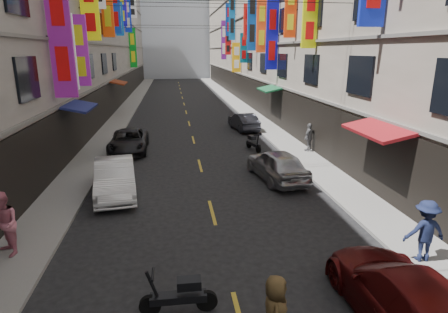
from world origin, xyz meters
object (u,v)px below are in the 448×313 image
object	(u,v)px
scooter_far_right	(253,143)
car_right_far	(243,122)
car_right_mid	(277,165)
car_right_near	(407,300)
pedestrian_crossing	(275,313)
scooter_crossing	(180,296)
pedestrian_rfar	(309,137)
car_left_far	(129,141)
pedestrian_lfar	(3,225)
car_left_mid	(115,178)
pedestrian_rnear	(425,231)

from	to	relation	value
scooter_far_right	car_right_far	xyz separation A→B (m)	(0.54, 6.02, 0.21)
car_right_mid	car_right_far	size ratio (longest dim) A/B	1.08
car_right_far	car_right_near	bearing A→B (deg)	81.17
pedestrian_crossing	scooter_crossing	bearing A→B (deg)	68.08
pedestrian_rfar	car_right_far	bearing A→B (deg)	-109.03
scooter_crossing	car_left_far	size ratio (longest dim) A/B	0.39
pedestrian_rfar	scooter_far_right	bearing A→B (deg)	-57.37
car_left_far	pedestrian_lfar	size ratio (longest dim) A/B	2.43
car_right_near	pedestrian_lfar	world-z (taller)	pedestrian_lfar
scooter_crossing	car_left_mid	xyz separation A→B (m)	(-2.50, 7.85, 0.30)
scooter_crossing	pedestrian_lfar	xyz separation A→B (m)	(-4.92, 3.06, 0.64)
car_right_mid	car_right_far	distance (m)	11.49
car_right_near	car_left_mid	bearing A→B (deg)	-49.89
pedestrian_rnear	car_left_far	bearing A→B (deg)	-51.76
pedestrian_rnear	pedestrian_rfar	world-z (taller)	pedestrian_rnear
scooter_far_right	pedestrian_rnear	world-z (taller)	pedestrian_rnear
scooter_far_right	car_right_mid	bearing A→B (deg)	75.20
scooter_crossing	scooter_far_right	size ratio (longest dim) A/B	1.01
scooter_far_right	pedestrian_lfar	bearing A→B (deg)	34.77
car_left_far	pedestrian_crossing	distance (m)	16.87
scooter_crossing	scooter_far_right	world-z (taller)	same
scooter_crossing	car_right_near	world-z (taller)	car_right_near
car_left_mid	car_right_mid	world-z (taller)	car_left_mid
car_left_mid	car_left_far	distance (m)	7.07
car_right_near	car_right_far	xyz separation A→B (m)	(0.52, 21.42, -0.07)
pedestrian_crossing	car_right_near	bearing A→B (deg)	-73.64
car_right_far	pedestrian_lfar	distance (m)	20.00
pedestrian_rnear	scooter_crossing	bearing A→B (deg)	13.13
car_left_far	pedestrian_crossing	world-z (taller)	pedestrian_crossing
car_right_far	car_right_mid	bearing A→B (deg)	79.57
scooter_crossing	pedestrian_crossing	world-z (taller)	pedestrian_crossing
car_left_far	car_right_far	xyz separation A→B (m)	(8.00, 5.31, 0.01)
scooter_crossing	pedestrian_lfar	size ratio (longest dim) A/B	0.94
car_left_mid	pedestrian_rfar	distance (m)	11.72
scooter_crossing	pedestrian_lfar	distance (m)	5.83
car_right_mid	pedestrian_rfar	distance (m)	5.47
pedestrian_crossing	pedestrian_lfar	bearing A→B (deg)	70.72
scooter_far_right	car_right_far	bearing A→B (deg)	-109.27
pedestrian_lfar	pedestrian_crossing	distance (m)	8.09
car_right_mid	pedestrian_lfar	xyz separation A→B (m)	(-9.65, -5.69, 0.35)
car_right_mid	pedestrian_rfar	size ratio (longest dim) A/B	2.61
car_left_mid	pedestrian_rfar	world-z (taller)	pedestrian_rfar
scooter_crossing	car_right_near	bearing A→B (deg)	-103.48
car_right_mid	scooter_far_right	bearing A→B (deg)	-99.51
pedestrian_lfar	car_left_far	bearing A→B (deg)	129.48
car_right_far	pedestrian_rnear	size ratio (longest dim) A/B	2.22
car_right_far	car_left_far	bearing A→B (deg)	26.13
car_left_far	pedestrian_lfar	xyz separation A→B (m)	(-2.25, -11.85, 0.43)
pedestrian_lfar	pedestrian_rfar	distance (m)	16.36
pedestrian_rfar	pedestrian_crossing	size ratio (longest dim) A/B	1.01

